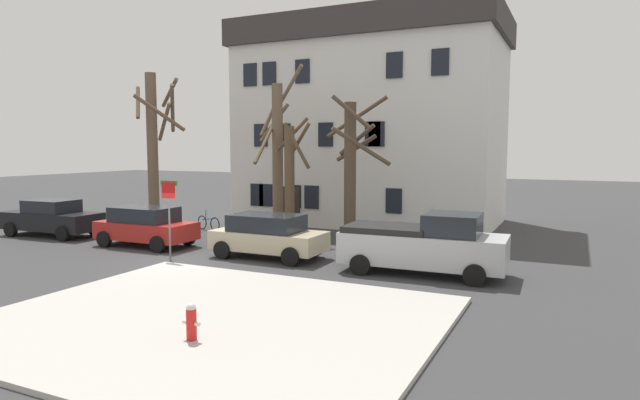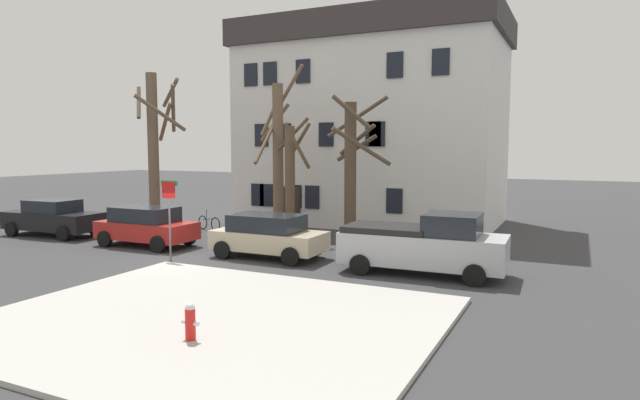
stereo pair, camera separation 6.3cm
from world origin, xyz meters
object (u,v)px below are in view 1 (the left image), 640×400
(building_main, at_px, (371,122))
(tree_bare_far, at_px, (289,176))
(fire_hydrant, at_px, (191,321))
(street_sign_pole, at_px, (169,205))
(tree_bare_mid, at_px, (278,155))
(bicycle_leaning, at_px, (208,223))
(tree_bare_near, at_px, (154,145))
(car_beige_wagon, at_px, (268,235))
(pickup_truck_silver, at_px, (424,244))
(car_red_wagon, at_px, (146,226))
(car_black_sedan, at_px, (52,218))
(tree_bare_end, at_px, (351,167))

(building_main, relative_size, tree_bare_far, 2.57)
(fire_hydrant, height_order, street_sign_pole, street_sign_pole)
(tree_bare_mid, distance_m, fire_hydrant, 14.63)
(tree_bare_mid, relative_size, bicycle_leaning, 4.72)
(tree_bare_near, bearing_deg, street_sign_pole, -44.43)
(fire_hydrant, bearing_deg, tree_bare_near, 134.59)
(bicycle_leaning, bearing_deg, street_sign_pole, -63.85)
(car_beige_wagon, relative_size, street_sign_pole, 1.45)
(fire_hydrant, relative_size, street_sign_pole, 0.27)
(building_main, distance_m, pickup_truck_silver, 13.65)
(building_main, height_order, car_red_wagon, building_main)
(car_black_sedan, height_order, car_red_wagon, car_black_sedan)
(building_main, distance_m, car_red_wagon, 13.68)
(tree_bare_mid, bearing_deg, car_beige_wagon, -64.34)
(tree_bare_far, distance_m, bicycle_leaning, 5.71)
(pickup_truck_silver, distance_m, fire_hydrant, 8.93)
(tree_bare_near, xyz_separation_m, tree_bare_far, (7.87, -0.17, -1.41))
(car_red_wagon, relative_size, car_beige_wagon, 0.99)
(building_main, xyz_separation_m, car_beige_wagon, (0.07, -11.30, -4.71))
(tree_bare_mid, bearing_deg, street_sign_pole, -96.63)
(building_main, relative_size, car_black_sedan, 2.90)
(tree_bare_near, relative_size, fire_hydrant, 9.96)
(tree_bare_end, xyz_separation_m, street_sign_pole, (-4.93, -5.53, -1.29))
(tree_bare_mid, xyz_separation_m, street_sign_pole, (-0.77, -6.63, -1.75))
(bicycle_leaning, bearing_deg, tree_bare_mid, 1.57)
(building_main, relative_size, bicycle_leaning, 8.35)
(car_beige_wagon, bearing_deg, street_sign_pole, -146.22)
(tree_bare_far, relative_size, tree_bare_end, 0.87)
(building_main, xyz_separation_m, tree_bare_end, (2.00, -7.77, -2.22))
(car_black_sedan, xyz_separation_m, car_red_wagon, (5.88, -0.13, 0.01))
(tree_bare_far, relative_size, car_beige_wagon, 1.29)
(tree_bare_far, distance_m, car_beige_wagon, 4.38)
(car_red_wagon, bearing_deg, bicycle_leaning, 93.58)
(tree_bare_end, relative_size, fire_hydrant, 8.06)
(tree_bare_near, relative_size, car_beige_wagon, 1.85)
(tree_bare_mid, xyz_separation_m, pickup_truck_silver, (8.21, -4.68, -2.82))
(street_sign_pole, bearing_deg, tree_bare_end, 48.29)
(tree_bare_mid, xyz_separation_m, fire_hydrant, (5.47, -13.17, -3.28))
(tree_bare_mid, relative_size, car_black_sedan, 1.64)
(tree_bare_mid, bearing_deg, tree_bare_end, -14.90)
(pickup_truck_silver, bearing_deg, fire_hydrant, -107.91)
(car_red_wagon, height_order, fire_hydrant, car_red_wagon)
(tree_bare_mid, relative_size, fire_hydrant, 10.14)
(tree_bare_mid, bearing_deg, car_red_wagon, -127.65)
(tree_bare_near, distance_m, car_red_wagon, 6.13)
(tree_bare_near, relative_size, pickup_truck_silver, 1.46)
(car_black_sedan, bearing_deg, fire_hydrant, -29.55)
(tree_bare_mid, distance_m, street_sign_pole, 6.90)
(car_beige_wagon, distance_m, pickup_truck_silver, 5.99)
(fire_hydrant, height_order, bicycle_leaning, bicycle_leaning)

